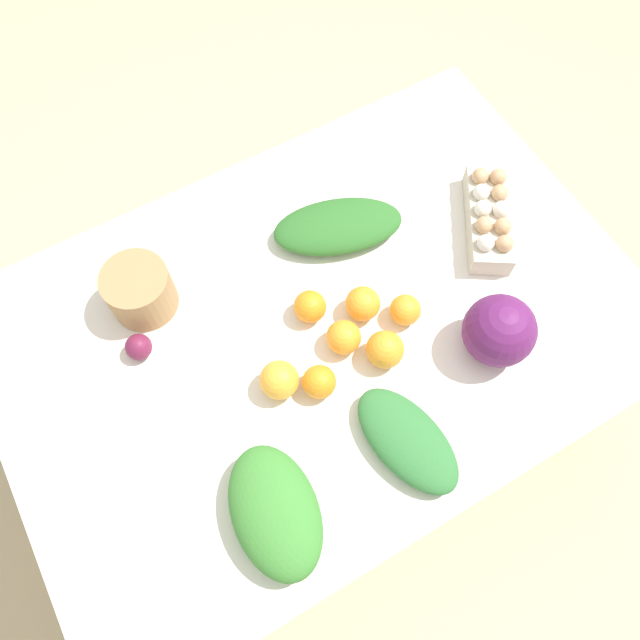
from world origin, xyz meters
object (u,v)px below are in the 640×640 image
cabbage_purple (499,331)px  orange_3 (385,349)px  orange_2 (279,380)px  greens_bunch_beet_tops (275,512)px  beet_root (139,347)px  orange_5 (310,307)px  greens_bunch_chard (338,226)px  orange_6 (319,382)px  orange_1 (405,310)px  orange_0 (344,337)px  orange_4 (363,304)px  egg_carton (489,216)px  paper_bag (140,291)px  greens_bunch_scallion (407,440)px

cabbage_purple → orange_3: (-0.22, 0.09, -0.04)m
orange_2 → greens_bunch_beet_tops: bearing=-119.9°
beet_root → orange_5: size_ratio=0.79×
cabbage_purple → greens_bunch_chard: size_ratio=0.51×
orange_2 → orange_5: bearing=40.2°
greens_bunch_chard → orange_6: 0.39m
orange_1 → orange_2: orange_2 is taller
orange_0 → orange_2: bearing=-174.0°
greens_bunch_chard → orange_4: size_ratio=3.91×
egg_carton → orange_5: size_ratio=3.84×
orange_0 → greens_bunch_beet_tops: bearing=-140.4°
orange_2 → beet_root: bearing=135.5°
cabbage_purple → egg_carton: bearing=55.9°
greens_bunch_beet_tops → orange_2: size_ratio=3.17×
orange_4 → greens_bunch_beet_tops: bearing=-141.9°
egg_carton → orange_6: egg_carton is taller
orange_3 → orange_1: bearing=33.0°
beet_root → orange_4: 0.49m
cabbage_purple → paper_bag: size_ratio=1.05×
cabbage_purple → orange_6: 0.39m
cabbage_purple → greens_bunch_scallion: size_ratio=0.60×
orange_5 → greens_bunch_scallion: bearing=-86.1°
beet_root → orange_0: (0.39, -0.20, 0.01)m
cabbage_purple → orange_4: bearing=133.8°
greens_bunch_scallion → greens_bunch_chard: (0.14, 0.50, 0.00)m
cabbage_purple → greens_bunch_beet_tops: (-0.57, -0.08, -0.03)m
orange_6 → greens_bunch_scallion: bearing=-64.3°
paper_bag → orange_1: size_ratio=2.11×
greens_bunch_scallion → orange_3: bearing=71.1°
orange_5 → greens_bunch_chard: bearing=43.2°
greens_bunch_beet_tops → orange_4: (0.37, 0.29, -0.01)m
beet_root → paper_bag: bearing=62.0°
paper_bag → orange_1: bearing=-33.4°
orange_3 → greens_bunch_chard: bearing=76.9°
greens_bunch_chard → orange_3: orange_3 is taller
greens_bunch_scallion → orange_2: orange_2 is taller
egg_carton → orange_2: egg_carton is taller
orange_4 → greens_bunch_chard: bearing=74.1°
orange_3 → orange_4: bearing=82.0°
greens_bunch_chard → orange_1: size_ratio=4.37×
paper_bag → greens_bunch_scallion: bearing=-59.5°
orange_3 → orange_4: orange_3 is taller
greens_bunch_beet_tops → orange_5: bearing=51.9°
orange_2 → orange_4: 0.25m
beet_root → orange_5: (0.36, -0.10, 0.01)m
egg_carton → orange_1: size_ratio=4.01×
cabbage_purple → orange_0: size_ratio=2.03×
cabbage_purple → paper_bag: cabbage_purple is taller
cabbage_purple → egg_carton: size_ratio=0.55×
orange_0 → orange_6: 0.11m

